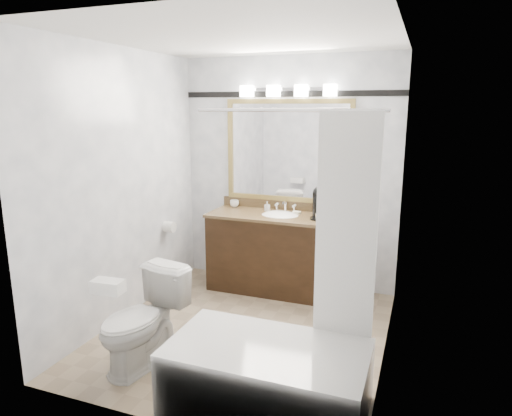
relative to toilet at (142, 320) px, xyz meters
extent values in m
cube|color=gray|center=(0.54, 0.76, -0.38)|extent=(2.40, 2.60, 0.01)
cube|color=white|center=(0.54, 0.76, 2.13)|extent=(2.40, 2.60, 0.01)
cube|color=white|center=(0.54, 2.06, 0.88)|extent=(2.40, 0.01, 2.50)
cube|color=white|center=(0.54, -0.55, 0.88)|extent=(2.40, 0.01, 2.50)
cube|color=white|center=(-0.67, 0.76, 0.88)|extent=(0.01, 2.60, 2.50)
cube|color=white|center=(1.74, 0.76, 0.88)|extent=(0.01, 2.60, 2.50)
cube|color=black|center=(0.54, 1.77, 0.04)|extent=(1.50, 0.55, 0.82)
cube|color=olive|center=(0.54, 1.77, 0.46)|extent=(1.53, 0.58, 0.03)
cube|color=olive|center=(0.54, 2.04, 0.53)|extent=(1.53, 0.03, 0.10)
ellipsoid|color=white|center=(0.54, 1.77, 0.45)|extent=(0.44, 0.34, 0.14)
cube|color=#AA914C|center=(0.54, 2.04, 1.65)|extent=(1.40, 0.04, 0.05)
cube|color=#AA914C|center=(0.54, 2.04, 0.60)|extent=(1.40, 0.04, 0.05)
cube|color=#AA914C|center=(-0.14, 2.04, 1.13)|extent=(0.05, 0.04, 1.00)
cube|color=#AA914C|center=(1.21, 2.04, 1.13)|extent=(0.05, 0.04, 1.00)
cube|color=white|center=(0.54, 2.04, 1.13)|extent=(1.30, 0.01, 1.00)
cube|color=silver|center=(0.54, 2.03, 1.78)|extent=(0.90, 0.05, 0.03)
cube|color=white|center=(0.09, 1.98, 1.76)|extent=(0.12, 0.12, 0.12)
cube|color=white|center=(0.39, 1.98, 1.76)|extent=(0.12, 0.12, 0.12)
cube|color=white|center=(0.69, 1.98, 1.76)|extent=(0.12, 0.12, 0.12)
cube|color=white|center=(0.99, 1.98, 1.76)|extent=(0.12, 0.12, 0.12)
cube|color=black|center=(0.54, 2.05, 1.73)|extent=(2.40, 0.01, 0.06)
cube|color=white|center=(1.07, -0.16, -0.15)|extent=(1.30, 0.72, 0.45)
cylinder|color=silver|center=(1.07, 0.22, 1.58)|extent=(1.30, 0.02, 0.02)
cube|color=white|center=(1.49, 0.21, 0.80)|extent=(0.40, 0.04, 1.55)
cylinder|color=white|center=(-0.60, 1.42, 0.33)|extent=(0.11, 0.12, 0.12)
imported|color=white|center=(0.00, 0.00, 0.00)|extent=(0.55, 0.80, 0.75)
cube|color=white|center=(0.00, -0.36, 0.42)|extent=(0.22, 0.13, 0.09)
cylinder|color=black|center=(0.96, 1.72, 0.49)|extent=(0.17, 0.17, 0.02)
cylinder|color=black|center=(0.96, 1.78, 0.61)|extent=(0.14, 0.14, 0.25)
sphere|color=black|center=(0.96, 1.78, 0.74)|extent=(0.15, 0.15, 0.15)
cube|color=black|center=(0.97, 1.70, 0.69)|extent=(0.10, 0.10, 0.05)
cylinder|color=silver|center=(0.97, 1.70, 0.52)|extent=(0.06, 0.06, 0.06)
imported|color=white|center=(-0.07, 1.96, 0.52)|extent=(0.12, 0.12, 0.08)
imported|color=white|center=(0.35, 1.91, 0.53)|extent=(0.06, 0.06, 0.10)
cube|color=beige|center=(0.69, 1.89, 0.49)|extent=(0.09, 0.06, 0.03)
camera|label=1|loc=(1.94, -2.71, 1.60)|focal=32.00mm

